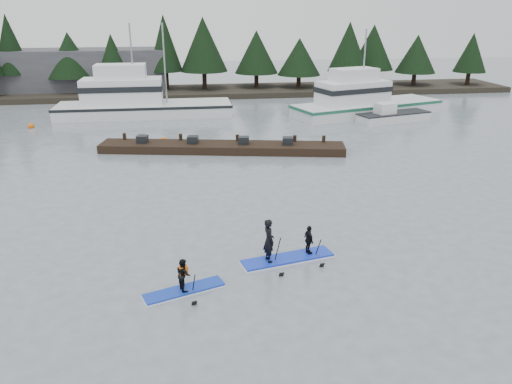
{
  "coord_description": "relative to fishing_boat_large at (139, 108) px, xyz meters",
  "views": [
    {
      "loc": [
        -3.27,
        -15.85,
        9.24
      ],
      "look_at": [
        0.0,
        6.0,
        1.1
      ],
      "focal_mm": 35.0,
      "sensor_mm": 36.0,
      "label": 1
    }
  ],
  "objects": [
    {
      "name": "fishing_boat_medium",
      "position": [
        20.42,
        -2.57,
        -0.07
      ],
      "size": [
        14.81,
        8.05,
        8.51
      ],
      "rotation": [
        0.0,
        0.0,
        0.3
      ],
      "color": "silver",
      "rests_on": "ground"
    },
    {
      "name": "paddleboard_solo",
      "position": [
        3.6,
        -31.17,
        -0.24
      ],
      "size": [
        2.9,
        1.58,
        1.77
      ],
      "rotation": [
        0.0,
        0.0,
        0.34
      ],
      "color": "#1233AD",
      "rests_on": "ground"
    },
    {
      "name": "buoy_c",
      "position": [
        22.5,
        -6.04,
        -0.67
      ],
      "size": [
        0.51,
        0.51,
        0.51
      ],
      "primitive_type": "sphere",
      "color": "#E05D0B",
      "rests_on": "ground"
    },
    {
      "name": "far_shore",
      "position": [
        7.1,
        11.42,
        -0.37
      ],
      "size": [
        70.0,
        8.0,
        0.6
      ],
      "primitive_type": "cube",
      "color": "#2D281E",
      "rests_on": "ground"
    },
    {
      "name": "floating_dock",
      "position": [
        6.43,
        -13.27,
        -0.39
      ],
      "size": [
        16.81,
        5.48,
        0.56
      ],
      "primitive_type": "cube",
      "rotation": [
        0.0,
        0.0,
        -0.2
      ],
      "color": "black",
      "rests_on": "ground"
    },
    {
      "name": "buoy_b",
      "position": [
        2.44,
        -10.44,
        -0.67
      ],
      "size": [
        0.59,
        0.59,
        0.59
      ],
      "primitive_type": "sphere",
      "color": "#E05D0B",
      "rests_on": "ground"
    },
    {
      "name": "waterfront_building",
      "position": [
        -6.9,
        13.42,
        1.83
      ],
      "size": [
        18.0,
        6.0,
        5.0
      ],
      "primitive_type": "cube",
      "color": "#4C4C51",
      "rests_on": "ground"
    },
    {
      "name": "buoy_a",
      "position": [
        -8.54,
        -3.78,
        -0.67
      ],
      "size": [
        0.51,
        0.51,
        0.51
      ],
      "primitive_type": "sphere",
      "color": "#E05D0B",
      "rests_on": "ground"
    },
    {
      "name": "skiff",
      "position": [
        22.03,
        -5.73,
        -0.29
      ],
      "size": [
        6.85,
        3.65,
        0.77
      ],
      "primitive_type": "cube",
      "rotation": [
        0.0,
        0.0,
        0.27
      ],
      "color": "silver",
      "rests_on": "ground"
    },
    {
      "name": "fishing_boat_large",
      "position": [
        0.0,
        0.0,
        0.0
      ],
      "size": [
        15.62,
        4.43,
        9.03
      ],
      "rotation": [
        0.0,
        0.0,
        -0.01
      ],
      "color": "silver",
      "rests_on": "ground"
    },
    {
      "name": "paddleboard_duo",
      "position": [
        7.49,
        -29.46,
        -0.08
      ],
      "size": [
        3.75,
        1.63,
        2.33
      ],
      "rotation": [
        0.0,
        0.0,
        0.22
      ],
      "color": "#1533C7",
      "rests_on": "ground"
    },
    {
      "name": "ground",
      "position": [
        7.1,
        -30.58,
        -0.67
      ],
      "size": [
        160.0,
        160.0,
        0.0
      ],
      "primitive_type": "plane",
      "color": "slate",
      "rests_on": "ground"
    },
    {
      "name": "treeline",
      "position": [
        7.1,
        11.42,
        -0.67
      ],
      "size": [
        60.0,
        4.0,
        8.0
      ],
      "primitive_type": null,
      "color": "black",
      "rests_on": "ground"
    }
  ]
}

